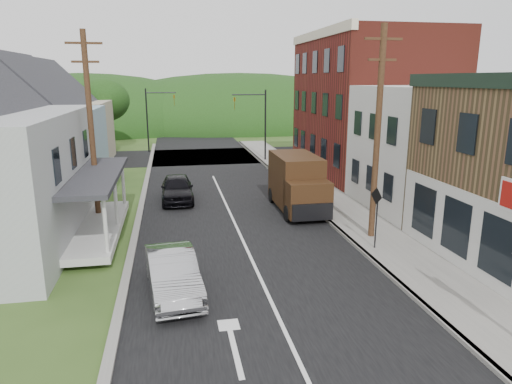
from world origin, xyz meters
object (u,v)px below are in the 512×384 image
warning_sign (377,210)px  dark_sedan (177,188)px  silver_sedan (173,274)px  delivery_van (298,183)px

warning_sign → dark_sedan: bearing=117.1°
silver_sedan → delivery_van: size_ratio=0.82×
silver_sedan → warning_sign: 8.51m
dark_sedan → warning_sign: (7.74, -9.48, 1.02)m
dark_sedan → warning_sign: size_ratio=1.74×
dark_sedan → warning_sign: 12.28m
silver_sedan → dark_sedan: dark_sedan is taller
dark_sedan → delivery_van: (6.25, -3.18, 0.74)m
silver_sedan → delivery_van: delivery_van is taller
dark_sedan → warning_sign: warning_sign is taller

